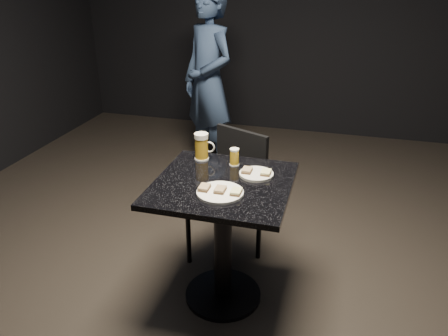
{
  "coord_description": "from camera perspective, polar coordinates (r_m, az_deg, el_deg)",
  "views": [
    {
      "loc": [
        0.54,
        -1.94,
        1.76
      ],
      "look_at": [
        0.0,
        0.02,
        0.82
      ],
      "focal_mm": 35.0,
      "sensor_mm": 36.0,
      "label": 1
    }
  ],
  "objects": [
    {
      "name": "floor",
      "position": [
        2.68,
        -0.12,
        -16.32
      ],
      "size": [
        6.0,
        6.0,
        0.0
      ],
      "primitive_type": "plane",
      "color": "black",
      "rests_on": "ground"
    },
    {
      "name": "plate_large",
      "position": [
        2.14,
        -0.51,
        -3.23
      ],
      "size": [
        0.23,
        0.23,
        0.01
      ],
      "primitive_type": "cylinder",
      "color": "white",
      "rests_on": "table"
    },
    {
      "name": "plate_small",
      "position": [
        2.33,
        4.24,
        -0.8
      ],
      "size": [
        0.18,
        0.18,
        0.01
      ],
      "primitive_type": "cylinder",
      "color": "silver",
      "rests_on": "table"
    },
    {
      "name": "patron",
      "position": [
        3.97,
        -2.05,
        11.08
      ],
      "size": [
        0.72,
        0.67,
        1.64
      ],
      "primitive_type": "imported",
      "rotation": [
        0.0,
        0.0,
        -0.64
      ],
      "color": "navy",
      "rests_on": "floor"
    },
    {
      "name": "table",
      "position": [
        2.37,
        -0.13,
        -7.05
      ],
      "size": [
        0.7,
        0.7,
        0.75
      ],
      "color": "black",
      "rests_on": "floor"
    },
    {
      "name": "beer_mug",
      "position": [
        2.49,
        -2.91,
        2.82
      ],
      "size": [
        0.12,
        0.08,
        0.16
      ],
      "color": "white",
      "rests_on": "table"
    },
    {
      "name": "beer_tumbler",
      "position": [
        2.43,
        1.37,
        1.45
      ],
      "size": [
        0.06,
        0.06,
        0.1
      ],
      "color": "silver",
      "rests_on": "table"
    },
    {
      "name": "chair",
      "position": [
        2.73,
        0.84,
        -2.81
      ],
      "size": [
        0.5,
        0.5,
        0.86
      ],
      "color": "black",
      "rests_on": "floor"
    },
    {
      "name": "canapes_on_plate_large",
      "position": [
        2.13,
        -0.51,
        -2.84
      ],
      "size": [
        0.21,
        0.07,
        0.02
      ],
      "color": "#4C3521",
      "rests_on": "plate_large"
    },
    {
      "name": "canapes_on_plate_small",
      "position": [
        2.32,
        4.25,
        -0.43
      ],
      "size": [
        0.15,
        0.07,
        0.02
      ],
      "color": "#4C3521",
      "rests_on": "plate_small"
    }
  ]
}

